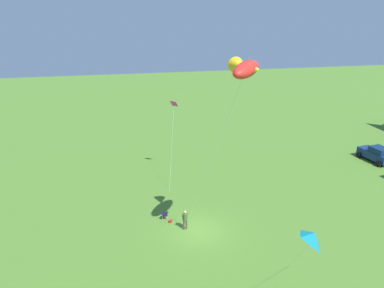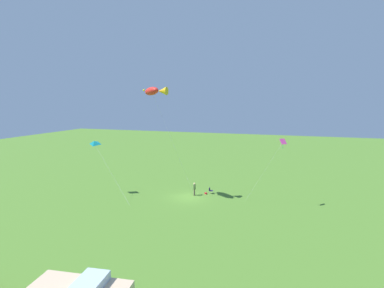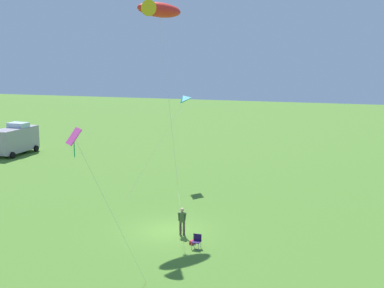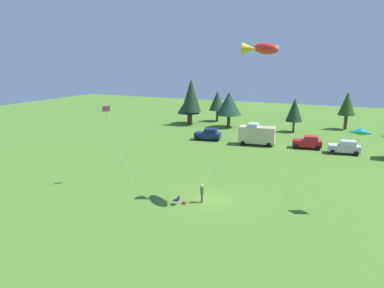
# 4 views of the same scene
# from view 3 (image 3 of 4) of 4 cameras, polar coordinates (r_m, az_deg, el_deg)

# --- Properties ---
(ground_plane) EXTENTS (160.00, 160.00, 0.00)m
(ground_plane) POSITION_cam_3_polar(r_m,az_deg,el_deg) (34.27, -2.45, -9.24)
(ground_plane) COLOR #4B7A29
(person_kite_flyer) EXTENTS (0.38, 0.55, 1.74)m
(person_kite_flyer) POSITION_cam_3_polar(r_m,az_deg,el_deg) (33.23, -1.06, -8.01)
(person_kite_flyer) COLOR brown
(person_kite_flyer) RESTS_ON ground
(folding_chair) EXTENTS (0.50, 0.50, 0.82)m
(folding_chair) POSITION_cam_3_polar(r_m,az_deg,el_deg) (31.34, 0.51, -10.22)
(folding_chair) COLOR #23144B
(folding_chair) RESTS_ON ground
(backpack_on_grass) EXTENTS (0.38, 0.34, 0.22)m
(backpack_on_grass) POSITION_cam_3_polar(r_m,az_deg,el_deg) (32.06, 0.03, -10.44)
(backpack_on_grass) COLOR red
(backpack_on_grass) RESTS_ON ground
(van_motorhome_grey) EXTENTS (5.58, 3.00, 3.34)m
(van_motorhome_grey) POSITION_cam_3_polar(r_m,az_deg,el_deg) (60.29, -18.34, 0.50)
(van_motorhome_grey) COLOR #9E949E
(van_motorhome_grey) RESTS_ON ground
(kite_large_fish) EXTENTS (6.29, 4.56, 14.50)m
(kite_large_fish) POSITION_cam_3_polar(r_m,az_deg,el_deg) (36.59, -3.70, 14.12)
(kite_large_fish) COLOR red
(kite_large_fish) RESTS_ON ground
(kite_delta_teal) EXTENTS (7.31, 3.09, 7.57)m
(kite_delta_teal) POSITION_cam_3_polar(r_m,az_deg,el_deg) (45.09, -0.96, 4.88)
(kite_delta_teal) COLOR teal
(kite_delta_teal) RESTS_ON ground
(kite_diamond_rainbow) EXTENTS (4.76, 1.79, 8.31)m
(kite_diamond_rainbow) POSITION_cam_3_polar(r_m,az_deg,el_deg) (21.96, -12.20, 0.11)
(kite_diamond_rainbow) COLOR #D53F97
(kite_diamond_rainbow) RESTS_ON ground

